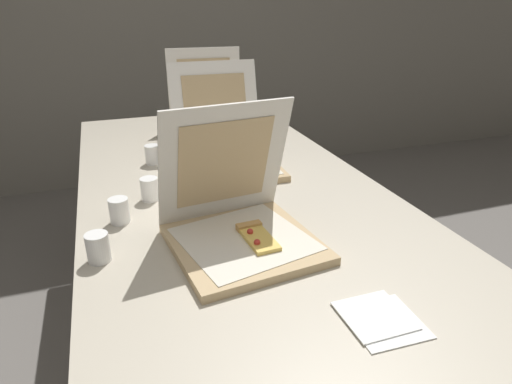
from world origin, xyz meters
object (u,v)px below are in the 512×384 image
object	(u,v)px
cup_white_near_center	(119,211)
pizza_box_back	(211,121)
pizza_box_middle	(226,152)
cup_white_mid	(150,189)
napkin_pile	(380,319)
pizza_box_front	(240,225)
cup_white_far	(152,155)
cup_white_near_left	(98,248)
table	(234,203)

from	to	relation	value
cup_white_near_center	pizza_box_back	bearing A→B (deg)	60.07
pizza_box_middle	cup_white_mid	size ratio (longest dim) A/B	6.28
pizza_box_middle	pizza_box_back	xyz separation A→B (m)	(0.05, 0.45, 0.00)
cup_white_mid	napkin_pile	world-z (taller)	cup_white_mid
pizza_box_front	pizza_box_middle	xyz separation A→B (m)	(0.12, 0.56, 0.00)
pizza_box_middle	cup_white_far	world-z (taller)	pizza_box_middle
pizza_box_back	cup_white_near_center	world-z (taller)	pizza_box_back
pizza_box_front	cup_white_near_center	bearing A→B (deg)	136.00
cup_white_near_left	napkin_pile	xyz separation A→B (m)	(0.51, -0.40, -0.03)
pizza_box_back	cup_white_far	size ratio (longest dim) A/B	5.13
table	napkin_pile	bearing A→B (deg)	-82.68
table	pizza_box_middle	size ratio (longest dim) A/B	4.80
pizza_box_front	pizza_box_middle	bearing A→B (deg)	71.38
pizza_box_back	cup_white_near_center	distance (m)	0.91
table	pizza_box_front	distance (m)	0.35
cup_white_near_center	cup_white_near_left	xyz separation A→B (m)	(-0.06, -0.19, 0.00)
pizza_box_front	cup_white_far	world-z (taller)	pizza_box_front
pizza_box_middle	cup_white_near_left	world-z (taller)	pizza_box_middle
cup_white_far	napkin_pile	xyz separation A→B (m)	(0.30, -1.04, -0.03)
table	pizza_box_front	world-z (taller)	pizza_box_front
cup_white_near_center	cup_white_near_left	world-z (taller)	same
cup_white_near_center	table	bearing A→B (deg)	16.27
cup_white_far	napkin_pile	bearing A→B (deg)	-73.74
pizza_box_back	cup_white_mid	distance (m)	0.76
pizza_box_back	cup_white_mid	bearing A→B (deg)	-114.63
pizza_box_middle	cup_white_near_center	bearing A→B (deg)	-137.92
cup_white_mid	napkin_pile	distance (m)	0.80
pizza_box_front	cup_white_near_center	distance (m)	0.36
table	cup_white_near_center	size ratio (longest dim) A/B	30.16
cup_white_far	napkin_pile	world-z (taller)	cup_white_far
pizza_box_back	cup_white_mid	size ratio (longest dim) A/B	5.13
pizza_box_back	cup_white_near_left	size ratio (longest dim) A/B	5.13
pizza_box_front	cup_white_mid	bearing A→B (deg)	112.01
pizza_box_middle	pizza_box_front	bearing A→B (deg)	-100.15
table	pizza_box_front	size ratio (longest dim) A/B	5.64
napkin_pile	pizza_box_front	bearing A→B (deg)	114.32
pizza_box_front	cup_white_far	bearing A→B (deg)	95.06
cup_white_far	pizza_box_back	bearing A→B (deg)	47.66
pizza_box_front	table	bearing A→B (deg)	69.86
pizza_box_back	cup_white_near_left	bearing A→B (deg)	-114.14
pizza_box_front	cup_white_near_left	bearing A→B (deg)	168.60
cup_white_far	cup_white_mid	size ratio (longest dim) A/B	1.00
pizza_box_middle	cup_white_near_center	size ratio (longest dim) A/B	6.28
pizza_box_front	cup_white_near_center	xyz separation A→B (m)	(-0.28, 0.22, -0.02)
cup_white_far	pizza_box_front	bearing A→B (deg)	-78.55
pizza_box_middle	cup_white_near_left	bearing A→B (deg)	-129.25
cup_white_mid	cup_white_near_left	bearing A→B (deg)	-116.70
cup_white_far	cup_white_mid	distance (m)	0.33
pizza_box_middle	cup_white_near_left	distance (m)	0.70
cup_white_near_center	cup_white_near_left	bearing A→B (deg)	-107.60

